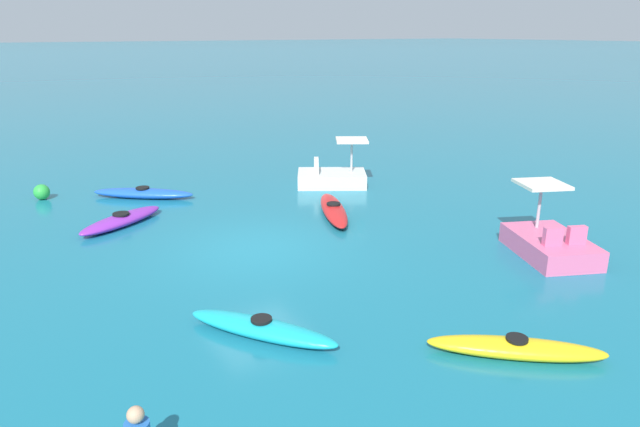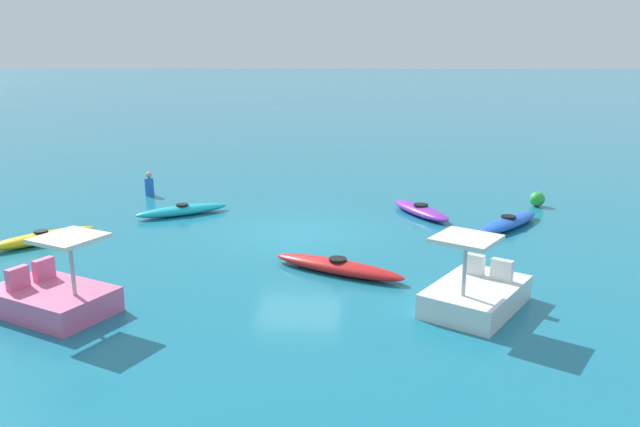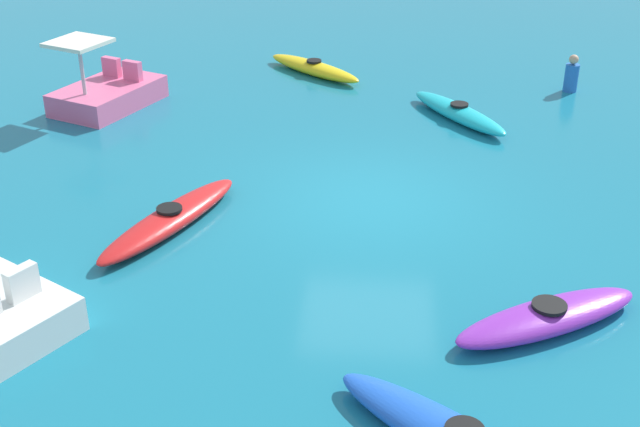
{
  "view_description": "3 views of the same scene",
  "coord_description": "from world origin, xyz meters",
  "px_view_note": "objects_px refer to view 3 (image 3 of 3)",
  "views": [
    {
      "loc": [
        12.33,
        -5.76,
        5.3
      ],
      "look_at": [
        -1.07,
        2.62,
        0.22
      ],
      "focal_mm": 31.97,
      "sensor_mm": 36.0,
      "label": 1
    },
    {
      "loc": [
        -2.01,
        16.72,
        4.91
      ],
      "look_at": [
        -0.66,
        0.31,
        0.69
      ],
      "focal_mm": 33.9,
      "sensor_mm": 36.0,
      "label": 2
    },
    {
      "loc": [
        -13.08,
        -0.08,
        6.47
      ],
      "look_at": [
        -1.18,
        0.82,
        0.28
      ],
      "focal_mm": 46.74,
      "sensor_mm": 36.0,
      "label": 3
    }
  ],
  "objects_px": {
    "kayak_red": "(170,219)",
    "kayak_yellow": "(314,68)",
    "kayak_purple": "(548,317)",
    "person_near_shore": "(572,75)",
    "kayak_cyan": "(459,113)",
    "pedal_boat_pink": "(107,92)"
  },
  "relations": [
    {
      "from": "kayak_red",
      "to": "person_near_shore",
      "type": "height_order",
      "value": "person_near_shore"
    },
    {
      "from": "kayak_purple",
      "to": "kayak_red",
      "type": "bearing_deg",
      "value": 67.17
    },
    {
      "from": "kayak_cyan",
      "to": "kayak_purple",
      "type": "relative_size",
      "value": 0.99
    },
    {
      "from": "kayak_yellow",
      "to": "person_near_shore",
      "type": "height_order",
      "value": "person_near_shore"
    },
    {
      "from": "kayak_purple",
      "to": "pedal_boat_pink",
      "type": "distance_m",
      "value": 11.55
    },
    {
      "from": "person_near_shore",
      "to": "kayak_cyan",
      "type": "bearing_deg",
      "value": 127.18
    },
    {
      "from": "kayak_cyan",
      "to": "kayak_purple",
      "type": "height_order",
      "value": "same"
    },
    {
      "from": "kayak_yellow",
      "to": "pedal_boat_pink",
      "type": "height_order",
      "value": "pedal_boat_pink"
    },
    {
      "from": "kayak_yellow",
      "to": "kayak_cyan",
      "type": "bearing_deg",
      "value": -130.76
    },
    {
      "from": "kayak_red",
      "to": "kayak_purple",
      "type": "xyz_separation_m",
      "value": [
        -2.38,
        -5.66,
        0.0
      ]
    },
    {
      "from": "pedal_boat_pink",
      "to": "person_near_shore",
      "type": "height_order",
      "value": "pedal_boat_pink"
    },
    {
      "from": "kayak_cyan",
      "to": "kayak_purple",
      "type": "bearing_deg",
      "value": -175.4
    },
    {
      "from": "kayak_red",
      "to": "kayak_yellow",
      "type": "relative_size",
      "value": 1.27
    },
    {
      "from": "kayak_yellow",
      "to": "person_near_shore",
      "type": "distance_m",
      "value": 6.18
    },
    {
      "from": "pedal_boat_pink",
      "to": "person_near_shore",
      "type": "xyz_separation_m",
      "value": [
        1.86,
        -10.53,
        0.05
      ]
    },
    {
      "from": "pedal_boat_pink",
      "to": "kayak_red",
      "type": "bearing_deg",
      "value": -153.75
    },
    {
      "from": "kayak_cyan",
      "to": "kayak_yellow",
      "type": "relative_size",
      "value": 1.07
    },
    {
      "from": "kayak_red",
      "to": "person_near_shore",
      "type": "relative_size",
      "value": 3.8
    },
    {
      "from": "kayak_red",
      "to": "kayak_purple",
      "type": "bearing_deg",
      "value": -112.83
    },
    {
      "from": "kayak_cyan",
      "to": "kayak_yellow",
      "type": "height_order",
      "value": "same"
    },
    {
      "from": "kayak_purple",
      "to": "person_near_shore",
      "type": "xyz_separation_m",
      "value": [
        9.78,
        -2.14,
        0.22
      ]
    },
    {
      "from": "kayak_red",
      "to": "kayak_yellow",
      "type": "bearing_deg",
      "value": -11.57
    }
  ]
}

